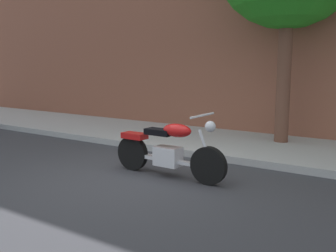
# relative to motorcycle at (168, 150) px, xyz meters

# --- Properties ---
(ground_plane) EXTENTS (60.00, 60.00, 0.00)m
(ground_plane) POSITION_rel_motorcycle_xyz_m (-0.40, -0.41, -0.45)
(ground_plane) COLOR #38383D
(sidewalk) EXTENTS (22.79, 2.81, 0.14)m
(sidewalk) POSITION_rel_motorcycle_xyz_m (-0.40, 2.79, -0.38)
(sidewalk) COLOR #AEAEAE
(sidewalk) RESTS_ON ground
(motorcycle) EXTENTS (2.14, 0.70, 1.10)m
(motorcycle) POSITION_rel_motorcycle_xyz_m (0.00, 0.00, 0.00)
(motorcycle) COLOR black
(motorcycle) RESTS_ON ground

